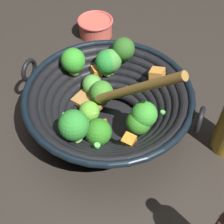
# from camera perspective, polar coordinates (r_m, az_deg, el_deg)

# --- Properties ---
(ground_plane) EXTENTS (4.00, 4.00, 0.00)m
(ground_plane) POSITION_cam_1_polar(r_m,az_deg,el_deg) (0.74, -0.58, -2.09)
(ground_plane) COLOR #28231E
(wok) EXTENTS (0.36, 0.36, 0.24)m
(wok) POSITION_cam_1_polar(r_m,az_deg,el_deg) (0.68, -0.76, 1.69)
(wok) COLOR black
(wok) RESTS_ON ground
(prep_bowl) EXTENTS (0.11, 0.11, 0.05)m
(prep_bowl) POSITION_cam_1_polar(r_m,az_deg,el_deg) (0.98, -2.98, 15.02)
(prep_bowl) COLOR #D15647
(prep_bowl) RESTS_ON ground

